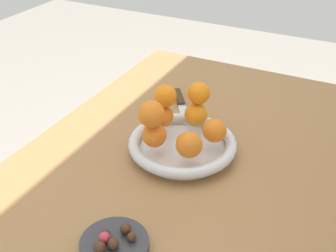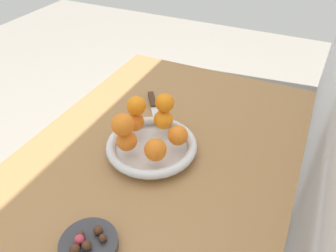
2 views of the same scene
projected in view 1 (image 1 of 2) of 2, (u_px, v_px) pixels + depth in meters
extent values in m
cube|color=#9E7042|center=(189.00, 160.00, 1.02)|extent=(1.10, 0.76, 0.04)
cylinder|color=#9E7042|center=(165.00, 147.00, 1.71)|extent=(0.05, 0.05, 0.70)
cylinder|color=#9E7042|center=(328.00, 195.00, 1.47)|extent=(0.05, 0.05, 0.70)
cylinder|color=silver|center=(183.00, 149.00, 1.02)|extent=(0.21, 0.21, 0.01)
torus|color=silver|center=(183.00, 142.00, 1.01)|extent=(0.26, 0.26, 0.03)
cylinder|color=#333338|center=(115.00, 246.00, 0.76)|extent=(0.13, 0.13, 0.02)
sphere|color=orange|center=(215.00, 131.00, 0.97)|extent=(0.06, 0.06, 0.06)
sphere|color=orange|center=(196.00, 114.00, 1.04)|extent=(0.06, 0.06, 0.06)
sphere|color=orange|center=(162.00, 116.00, 1.03)|extent=(0.06, 0.06, 0.06)
sphere|color=orange|center=(154.00, 135.00, 0.96)|extent=(0.06, 0.06, 0.06)
sphere|color=orange|center=(189.00, 145.00, 0.92)|extent=(0.06, 0.06, 0.06)
sphere|color=orange|center=(151.00, 114.00, 0.92)|extent=(0.06, 0.06, 0.06)
sphere|color=orange|center=(199.00, 93.00, 1.01)|extent=(0.05, 0.05, 0.05)
sphere|color=orange|center=(165.00, 96.00, 1.00)|extent=(0.06, 0.06, 0.06)
sphere|color=#472819|center=(105.00, 233.00, 0.76)|extent=(0.02, 0.02, 0.02)
sphere|color=#472819|center=(100.00, 247.00, 0.72)|extent=(0.02, 0.02, 0.02)
sphere|color=#472819|center=(132.00, 237.00, 0.75)|extent=(0.02, 0.02, 0.02)
sphere|color=#C6384C|center=(104.00, 238.00, 0.74)|extent=(0.02, 0.02, 0.02)
sphere|color=#472819|center=(126.00, 229.00, 0.76)|extent=(0.02, 0.02, 0.02)
sphere|color=#472819|center=(113.00, 244.00, 0.73)|extent=(0.02, 0.02, 0.02)
cube|color=#3F2819|center=(179.00, 97.00, 1.24)|extent=(0.09, 0.07, 0.01)
cube|color=silver|center=(187.00, 121.00, 1.13)|extent=(0.15, 0.12, 0.01)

